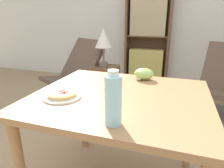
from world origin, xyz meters
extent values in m
cube|color=silver|center=(0.00, 2.62, 1.30)|extent=(8.00, 0.05, 2.60)
cube|color=#A37549|center=(0.10, 0.01, 0.71)|extent=(1.03, 0.91, 0.03)
cylinder|color=#A37549|center=(-0.36, 0.40, 0.35)|extent=(0.06, 0.06, 0.69)
cylinder|color=#A37549|center=(0.55, 0.40, 0.35)|extent=(0.06, 0.06, 0.69)
cylinder|color=white|center=(-0.21, -0.14, 0.73)|extent=(0.22, 0.22, 0.01)
cylinder|color=#DBB26B|center=(-0.21, -0.14, 0.75)|extent=(0.17, 0.17, 0.02)
cylinder|color=#EACC7A|center=(-0.21, -0.14, 0.76)|extent=(0.14, 0.14, 0.00)
cylinder|color=#A83328|center=(-0.23, -0.13, 0.76)|extent=(0.03, 0.03, 0.00)
cylinder|color=#A83328|center=(-0.18, -0.15, 0.76)|extent=(0.03, 0.03, 0.00)
cylinder|color=#A83328|center=(-0.20, -0.16, 0.76)|extent=(0.03, 0.03, 0.00)
cylinder|color=#A83328|center=(-0.19, -0.13, 0.76)|extent=(0.03, 0.03, 0.00)
ellipsoid|color=#A8CC66|center=(0.17, 0.35, 0.77)|extent=(0.14, 0.11, 0.09)
sphere|color=#A8CC66|center=(0.16, 0.34, 0.74)|extent=(0.02, 0.02, 0.02)
sphere|color=#A8CC66|center=(0.21, 0.31, 0.76)|extent=(0.03, 0.03, 0.03)
sphere|color=#A8CC66|center=(0.18, 0.38, 0.74)|extent=(0.02, 0.02, 0.02)
sphere|color=#A8CC66|center=(0.15, 0.33, 0.76)|extent=(0.02, 0.02, 0.02)
sphere|color=#A8CC66|center=(0.13, 0.33, 0.77)|extent=(0.02, 0.02, 0.02)
sphere|color=#A8CC66|center=(0.15, 0.31, 0.74)|extent=(0.03, 0.03, 0.03)
sphere|color=#A8CC66|center=(0.18, 0.32, 0.75)|extent=(0.03, 0.03, 0.03)
cylinder|color=#A3DBEA|center=(0.16, -0.34, 0.84)|extent=(0.07, 0.07, 0.22)
cylinder|color=white|center=(0.16, -0.34, 0.96)|extent=(0.05, 0.05, 0.02)
cube|color=slate|center=(-0.94, 1.18, 0.05)|extent=(0.74, 0.74, 0.10)
cube|color=brown|center=(-0.94, 1.11, 0.36)|extent=(0.76, 0.72, 0.14)
cube|color=brown|center=(-0.84, 1.38, 0.60)|extent=(0.72, 0.64, 0.55)
cube|color=slate|center=(0.96, 1.32, 0.05)|extent=(0.68, 0.68, 0.10)
cube|color=brown|center=(-0.49, 2.47, 0.86)|extent=(0.04, 0.25, 1.72)
cube|color=brown|center=(0.23, 2.47, 0.86)|extent=(0.04, 0.25, 1.72)
cube|color=brown|center=(-0.13, 2.59, 0.86)|extent=(0.75, 0.01, 1.72)
cube|color=brown|center=(-0.13, 2.47, 0.02)|extent=(0.68, 0.24, 0.02)
cube|color=#CCBC5B|center=(-0.13, 2.45, 0.33)|extent=(0.59, 0.18, 0.60)
cube|color=brown|center=(-0.13, 2.47, 0.86)|extent=(0.68, 0.24, 0.02)
cube|color=tan|center=(-0.13, 2.45, 1.17)|extent=(0.59, 0.18, 0.60)
cube|color=brown|center=(-0.48, 1.25, 0.29)|extent=(0.34, 0.34, 0.57)
cylinder|color=#665B51|center=(-0.48, 1.25, 0.60)|extent=(0.11, 0.11, 0.06)
cylinder|color=#665B51|center=(-0.48, 1.25, 0.72)|extent=(0.02, 0.02, 0.19)
cone|color=beige|center=(-0.48, 1.25, 0.93)|extent=(0.21, 0.21, 0.22)
camera|label=1|loc=(0.40, -1.07, 1.17)|focal=32.00mm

